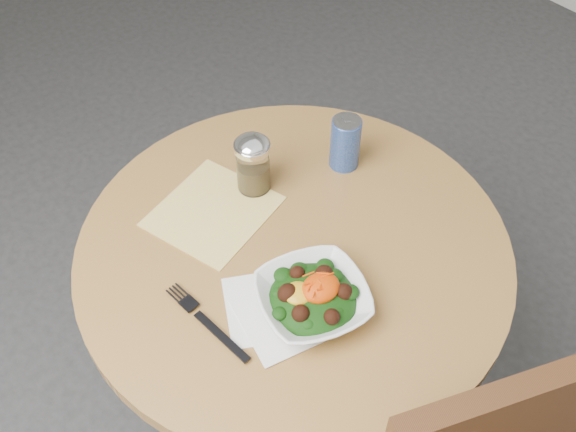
# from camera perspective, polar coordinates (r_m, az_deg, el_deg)

# --- Properties ---
(ground) EXTENTS (6.00, 6.00, 0.00)m
(ground) POSITION_cam_1_polar(r_m,az_deg,el_deg) (1.97, 0.36, -16.34)
(ground) COLOR #2E2E30
(ground) RESTS_ON ground
(table) EXTENTS (0.90, 0.90, 0.75)m
(table) POSITION_cam_1_polar(r_m,az_deg,el_deg) (1.48, 0.46, -7.23)
(table) COLOR black
(table) RESTS_ON ground
(cloth_napkin) EXTENTS (0.30, 0.28, 0.00)m
(cloth_napkin) POSITION_cam_1_polar(r_m,az_deg,el_deg) (1.39, -6.68, 0.42)
(cloth_napkin) COLOR #E3A70B
(cloth_napkin) RESTS_ON table
(paper_napkins) EXTENTS (0.22, 0.24, 0.00)m
(paper_napkins) POSITION_cam_1_polar(r_m,az_deg,el_deg) (1.23, -1.00, -8.46)
(paper_napkins) COLOR white
(paper_napkins) RESTS_ON table
(salad_bowl) EXTENTS (0.26, 0.26, 0.08)m
(salad_bowl) POSITION_cam_1_polar(r_m,az_deg,el_deg) (1.21, 2.21, -7.28)
(salad_bowl) COLOR white
(salad_bowl) RESTS_ON table
(fork) EXTENTS (0.04, 0.23, 0.00)m
(fork) POSITION_cam_1_polar(r_m,az_deg,el_deg) (1.22, -7.40, -9.15)
(fork) COLOR black
(fork) RESTS_ON table
(spice_shaker) EXTENTS (0.08, 0.08, 0.14)m
(spice_shaker) POSITION_cam_1_polar(r_m,az_deg,el_deg) (1.39, -3.13, 4.60)
(spice_shaker) COLOR silver
(spice_shaker) RESTS_ON table
(beverage_can) EXTENTS (0.07, 0.07, 0.13)m
(beverage_can) POSITION_cam_1_polar(r_m,az_deg,el_deg) (1.45, 5.11, 6.51)
(beverage_can) COLOR navy
(beverage_can) RESTS_ON table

